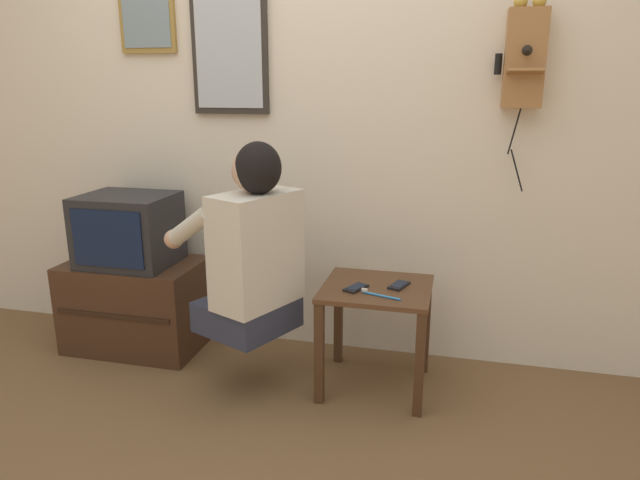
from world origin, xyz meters
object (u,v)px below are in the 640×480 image
television (128,230)px  wall_mirror (230,51)px  cell_phone_held (356,288)px  framed_picture (147,14)px  toothbrush (378,295)px  wall_phone_antique (525,57)px  person (252,249)px  cell_phone_spare (399,285)px

television → wall_mirror: (0.49, 0.26, 0.89)m
wall_mirror → cell_phone_held: size_ratio=4.46×
framed_picture → toothbrush: framed_picture is taller
wall_phone_antique → framed_picture: 1.86m
wall_phone_antique → television: bearing=-173.4°
cell_phone_held → toothbrush: bearing=-5.6°
person → cell_phone_held: size_ratio=6.26×
wall_mirror → cell_phone_held: bearing=-30.0°
television → cell_phone_held: bearing=-7.6°
person → cell_phone_held: (0.45, 0.11, -0.18)m
wall_phone_antique → cell_phone_held: 1.26m
framed_picture → wall_mirror: size_ratio=0.62×
wall_mirror → toothbrush: wall_mirror is taller
cell_phone_spare → person: bearing=-144.2°
cell_phone_held → wall_phone_antique: bearing=55.0°
wall_phone_antique → wall_mirror: wall_mirror is taller
person → toothbrush: (0.56, 0.05, -0.18)m
television → wall_mirror: wall_mirror is taller
wall_phone_antique → toothbrush: size_ratio=4.73×
toothbrush → cell_phone_spare: bearing=-10.0°
wall_mirror → cell_phone_held: 1.34m
person → cell_phone_held: 0.50m
toothbrush → person: bearing=111.9°
person → television: bearing=94.9°
wall_phone_antique → person: bearing=-156.0°
wall_mirror → cell_phone_spare: bearing=-20.6°
television → cell_phone_held: television is taller
wall_mirror → cell_phone_held: (0.74, -0.43, -1.04)m
wall_mirror → toothbrush: size_ratio=3.43×
cell_phone_spare → toothbrush: size_ratio=0.76×
person → television: size_ratio=1.86×
framed_picture → cell_phone_spare: framed_picture is taller
person → wall_phone_antique: 1.46m
wall_mirror → cell_phone_spare: wall_mirror is taller
person → cell_phone_held: bearing=-51.9°
person → toothbrush: bearing=-61.0°
wall_mirror → television: bearing=-152.1°
wall_mirror → toothbrush: (0.85, -0.49, -1.04)m
cell_phone_held → toothbrush: (0.11, -0.06, 0.00)m
cell_phone_held → framed_picture: bearing=-175.0°
framed_picture → wall_phone_antique: bearing=-1.4°
person → framed_picture: framed_picture is taller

